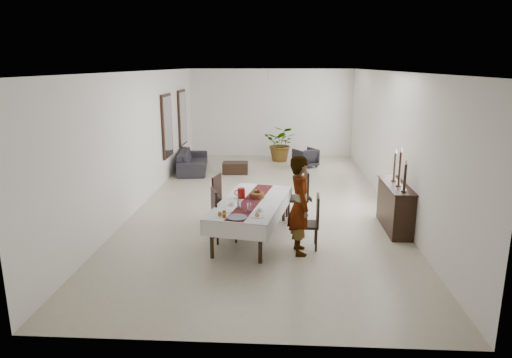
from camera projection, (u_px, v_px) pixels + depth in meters
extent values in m
cube|color=beige|center=(265.00, 202.00, 11.46)|extent=(6.00, 12.00, 0.00)
cube|color=white|center=(265.00, 71.00, 10.67)|extent=(6.00, 12.00, 0.02)
cube|color=white|center=(271.00, 113.00, 16.87)|extent=(6.00, 0.02, 3.20)
cube|color=white|center=(245.00, 221.00, 5.26)|extent=(6.00, 0.02, 3.20)
cube|color=white|center=(143.00, 138.00, 11.23)|extent=(0.02, 12.00, 3.20)
cube|color=white|center=(390.00, 140.00, 10.90)|extent=(0.02, 12.00, 3.20)
cube|color=black|center=(252.00, 203.00, 8.93)|extent=(1.41, 2.54, 0.05)
cylinder|color=black|center=(212.00, 240.00, 8.05)|extent=(0.08, 0.08, 0.70)
cylinder|color=black|center=(260.00, 244.00, 7.85)|extent=(0.08, 0.08, 0.70)
cylinder|color=black|center=(245.00, 203.00, 10.20)|extent=(0.08, 0.08, 0.70)
cylinder|color=black|center=(284.00, 205.00, 10.00)|extent=(0.08, 0.08, 0.70)
cube|color=silver|center=(252.00, 201.00, 8.92)|extent=(1.62, 2.75, 0.01)
cube|color=silver|center=(223.00, 206.00, 9.09)|extent=(0.47, 2.54, 0.30)
cube|color=silver|center=(281.00, 210.00, 8.83)|extent=(0.47, 2.54, 0.30)
cube|color=white|center=(233.00, 231.00, 7.75)|extent=(1.16, 0.22, 0.30)
cube|color=white|center=(266.00, 191.00, 10.17)|extent=(1.16, 0.22, 0.30)
cube|color=maroon|center=(252.00, 201.00, 8.92)|extent=(0.79, 2.52, 0.00)
cylinder|color=maroon|center=(241.00, 193.00, 9.10)|extent=(0.17, 0.17, 0.20)
torus|color=maroon|center=(237.00, 193.00, 9.11)|extent=(0.12, 0.04, 0.12)
cylinder|color=white|center=(249.00, 207.00, 8.26)|extent=(0.07, 0.07, 0.17)
cylinder|color=white|center=(239.00, 205.00, 8.41)|extent=(0.07, 0.07, 0.17)
cylinder|color=silver|center=(259.00, 210.00, 8.28)|extent=(0.09, 0.09, 0.06)
cylinder|color=silver|center=(259.00, 211.00, 8.29)|extent=(0.15, 0.15, 0.01)
cylinder|color=white|center=(232.00, 204.00, 8.65)|extent=(0.09, 0.09, 0.06)
cylinder|color=white|center=(232.00, 205.00, 8.66)|extent=(0.15, 0.15, 0.01)
cylinder|color=white|center=(257.00, 216.00, 8.00)|extent=(0.24, 0.24, 0.01)
sphere|color=tan|center=(257.00, 215.00, 7.99)|extent=(0.09, 0.09, 0.09)
cylinder|color=white|center=(226.00, 211.00, 8.28)|extent=(0.24, 0.24, 0.01)
cylinder|color=white|center=(243.00, 192.00, 9.51)|extent=(0.24, 0.24, 0.01)
cylinder|color=#3E3F44|center=(237.00, 217.00, 7.93)|extent=(0.36, 0.36, 0.02)
cylinder|color=#8C4714|center=(224.00, 216.00, 7.95)|extent=(0.06, 0.06, 0.07)
cylinder|color=#8E5914|center=(220.00, 214.00, 8.02)|extent=(0.06, 0.06, 0.07)
cylinder|color=brown|center=(224.00, 212.00, 8.11)|extent=(0.06, 0.06, 0.07)
cylinder|color=brown|center=(257.00, 195.00, 9.13)|extent=(0.30, 0.30, 0.10)
sphere|color=maroon|center=(259.00, 191.00, 9.13)|extent=(0.09, 0.09, 0.09)
sphere|color=#507D25|center=(255.00, 191.00, 9.15)|extent=(0.08, 0.08, 0.08)
cube|color=black|center=(307.00, 225.00, 8.51)|extent=(0.45, 0.45, 0.05)
cylinder|color=black|center=(316.00, 240.00, 8.38)|extent=(0.04, 0.04, 0.43)
cylinder|color=black|center=(315.00, 234.00, 8.72)|extent=(0.04, 0.04, 0.43)
cylinder|color=black|center=(297.00, 240.00, 8.41)|extent=(0.04, 0.04, 0.43)
cylinder|color=black|center=(297.00, 233.00, 8.75)|extent=(0.04, 0.04, 0.43)
cube|color=black|center=(318.00, 210.00, 8.42)|extent=(0.05, 0.43, 0.55)
cube|color=black|center=(296.00, 198.00, 10.03)|extent=(0.52, 0.52, 0.05)
cylinder|color=black|center=(306.00, 212.00, 9.92)|extent=(0.05, 0.05, 0.46)
cylinder|color=black|center=(303.00, 207.00, 10.29)|extent=(0.05, 0.05, 0.46)
cylinder|color=black|center=(289.00, 213.00, 9.90)|extent=(0.05, 0.05, 0.46)
cylinder|color=black|center=(287.00, 207.00, 10.27)|extent=(0.05, 0.05, 0.46)
cube|color=black|center=(306.00, 184.00, 9.96)|extent=(0.09, 0.47, 0.60)
cube|color=black|center=(225.00, 218.00, 8.84)|extent=(0.57, 0.57, 0.05)
cylinder|color=black|center=(214.00, 228.00, 9.02)|extent=(0.06, 0.06, 0.44)
cylinder|color=black|center=(218.00, 234.00, 8.68)|extent=(0.06, 0.06, 0.44)
cylinder|color=black|center=(232.00, 226.00, 9.12)|extent=(0.06, 0.06, 0.44)
cylinder|color=black|center=(236.00, 232.00, 8.78)|extent=(0.06, 0.06, 0.44)
cube|color=black|center=(214.00, 204.00, 8.71)|extent=(0.19, 0.43, 0.56)
cube|color=black|center=(226.00, 204.00, 9.68)|extent=(0.56, 0.56, 0.05)
cylinder|color=black|center=(222.00, 212.00, 9.97)|extent=(0.06, 0.06, 0.45)
cylinder|color=black|center=(215.00, 217.00, 9.63)|extent=(0.06, 0.06, 0.45)
cylinder|color=black|center=(238.00, 213.00, 9.86)|extent=(0.06, 0.06, 0.45)
cylinder|color=black|center=(232.00, 219.00, 9.52)|extent=(0.06, 0.06, 0.45)
cube|color=black|center=(217.00, 189.00, 9.67)|extent=(0.15, 0.45, 0.58)
imported|color=gray|center=(300.00, 205.00, 8.16)|extent=(0.52, 0.71, 1.81)
cube|color=black|center=(395.00, 207.00, 9.48)|extent=(0.41, 1.55, 0.93)
cube|color=black|center=(397.00, 185.00, 9.36)|extent=(0.45, 1.61, 0.03)
cylinder|color=black|center=(404.00, 191.00, 8.80)|extent=(0.10, 0.10, 0.03)
cylinder|color=black|center=(405.00, 177.00, 8.74)|extent=(0.05, 0.05, 0.52)
cylinder|color=white|center=(406.00, 162.00, 8.66)|extent=(0.04, 0.04, 0.08)
cylinder|color=black|center=(399.00, 186.00, 9.20)|extent=(0.10, 0.10, 0.03)
cylinder|color=black|center=(400.00, 169.00, 9.12)|extent=(0.05, 0.05, 0.67)
cylinder|color=beige|center=(401.00, 150.00, 9.03)|extent=(0.04, 0.04, 0.08)
cylinder|color=black|center=(394.00, 181.00, 9.60)|extent=(0.10, 0.10, 0.03)
cylinder|color=black|center=(395.00, 167.00, 9.53)|extent=(0.05, 0.05, 0.57)
cylinder|color=beige|center=(396.00, 151.00, 9.45)|extent=(0.04, 0.04, 0.08)
imported|color=#2D292F|center=(193.00, 161.00, 14.73)|extent=(1.16, 2.33, 0.65)
imported|color=#29262B|center=(305.00, 158.00, 15.28)|extent=(0.94, 0.95, 0.63)
cube|color=black|center=(235.00, 168.00, 14.41)|extent=(0.82, 0.57, 0.35)
imported|color=#2B5321|center=(281.00, 143.00, 16.18)|extent=(1.37, 1.27, 1.26)
cube|color=black|center=(167.00, 126.00, 13.36)|extent=(0.06, 1.05, 1.85)
cube|color=white|center=(168.00, 126.00, 13.36)|extent=(0.01, 0.90, 1.70)
cube|color=black|center=(182.00, 118.00, 15.39)|extent=(0.06, 1.05, 1.85)
cube|color=white|center=(183.00, 118.00, 15.39)|extent=(0.01, 0.90, 1.70)
cylinder|color=silver|center=(269.00, 73.00, 13.60)|extent=(0.04, 0.04, 0.20)
cylinder|color=silver|center=(269.00, 80.00, 13.65)|extent=(0.16, 0.16, 0.08)
cube|color=white|center=(269.00, 80.00, 13.99)|extent=(0.10, 0.55, 0.01)
cube|color=white|center=(269.00, 80.00, 13.31)|extent=(0.10, 0.55, 0.01)
cube|color=white|center=(281.00, 80.00, 13.63)|extent=(0.55, 0.10, 0.01)
cube|color=white|center=(257.00, 80.00, 13.67)|extent=(0.55, 0.10, 0.01)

